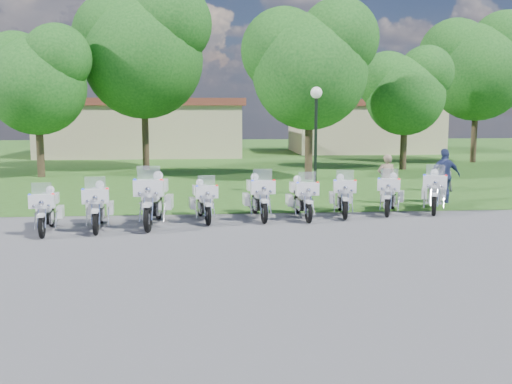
{
  "coord_description": "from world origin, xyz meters",
  "views": [
    {
      "loc": [
        -1.27,
        -14.68,
        3.21
      ],
      "look_at": [
        0.05,
        1.2,
        0.95
      ],
      "focal_mm": 40.0,
      "sensor_mm": 36.0,
      "label": 1
    }
  ],
  "objects": [
    {
      "name": "motorcycle_2",
      "position": [
        -2.83,
        1.54,
        0.74
      ],
      "size": [
        0.96,
        2.63,
        1.77
      ],
      "rotation": [
        0.0,
        0.0,
        3.07
      ],
      "color": "black",
      "rests_on": "ground"
    },
    {
      "name": "motorcycle_3",
      "position": [
        -1.45,
        2.1,
        0.59
      ],
      "size": [
        0.9,
        2.09,
        1.41
      ],
      "rotation": [
        0.0,
        0.0,
        3.3
      ],
      "color": "black",
      "rests_on": "ground"
    },
    {
      "name": "motorcycle_4",
      "position": [
        0.22,
        2.34,
        0.66
      ],
      "size": [
        0.87,
        2.33,
        1.57
      ],
      "rotation": [
        0.0,
        0.0,
        3.22
      ],
      "color": "black",
      "rests_on": "ground"
    },
    {
      "name": "grass_lawn",
      "position": [
        0.0,
        27.0,
        0.0
      ],
      "size": [
        100.0,
        48.0,
        0.01
      ],
      "primitive_type": "cube",
      "color": "#355A1C",
      "rests_on": "ground"
    },
    {
      "name": "tree_3",
      "position": [
        9.45,
        16.14,
        4.46
      ],
      "size": [
        5.06,
        4.32,
        6.75
      ],
      "color": "#38281C",
      "rests_on": "ground"
    },
    {
      "name": "motorcycle_1",
      "position": [
        -4.32,
        1.12,
        0.64
      ],
      "size": [
        0.88,
        2.26,
        1.52
      ],
      "rotation": [
        0.0,
        0.0,
        3.24
      ],
      "color": "black",
      "rests_on": "ground"
    },
    {
      "name": "bystander_b",
      "position": [
        8.14,
        7.38,
        0.79
      ],
      "size": [
        0.83,
        0.68,
        1.59
      ],
      "primitive_type": "imported",
      "rotation": [
        0.0,
        0.0,
        -3.03
      ],
      "color": "slate",
      "rests_on": "ground"
    },
    {
      "name": "bystander_c",
      "position": [
        6.97,
        4.55,
        0.96
      ],
      "size": [
        1.13,
        0.48,
        1.92
      ],
      "primitive_type": "imported",
      "rotation": [
        0.0,
        0.0,
        3.16
      ],
      "color": "navy",
      "rests_on": "ground"
    },
    {
      "name": "motorcycle_7",
      "position": [
        4.51,
        2.88,
        0.62
      ],
      "size": [
        1.27,
        2.07,
        1.48
      ],
      "rotation": [
        0.0,
        0.0,
        2.73
      ],
      "color": "black",
      "rests_on": "ground"
    },
    {
      "name": "tree_0",
      "position": [
        -9.55,
        14.06,
        4.86
      ],
      "size": [
        5.51,
        4.7,
        7.35
      ],
      "color": "#38281C",
      "rests_on": "ground"
    },
    {
      "name": "lamp_post",
      "position": [
        2.77,
        6.65,
        3.12
      ],
      "size": [
        0.44,
        0.44,
        4.12
      ],
      "color": "black",
      "rests_on": "ground"
    },
    {
      "name": "motorcycle_0",
      "position": [
        -5.62,
        0.8,
        0.59
      ],
      "size": [
        0.82,
        2.1,
        1.41
      ],
      "rotation": [
        0.0,
        0.0,
        3.25
      ],
      "color": "black",
      "rests_on": "ground"
    },
    {
      "name": "building_west",
      "position": [
        -6.0,
        28.0,
        2.07
      ],
      "size": [
        14.56,
        8.32,
        4.1
      ],
      "color": "#C5B28E",
      "rests_on": "ground"
    },
    {
      "name": "building_east",
      "position": [
        11.0,
        30.0,
        2.07
      ],
      "size": [
        11.44,
        7.28,
        4.1
      ],
      "color": "#C5B28E",
      "rests_on": "ground"
    },
    {
      "name": "motorcycle_5",
      "position": [
        1.54,
        2.25,
        0.62
      ],
      "size": [
        0.79,
        2.2,
        1.48
      ],
      "rotation": [
        0.0,
        0.0,
        3.2
      ],
      "color": "black",
      "rests_on": "ground"
    },
    {
      "name": "ground",
      "position": [
        0.0,
        0.0,
        0.0
      ],
      "size": [
        100.0,
        100.0,
        0.0
      ],
      "primitive_type": "plane",
      "color": "#5E5E64",
      "rests_on": "ground"
    },
    {
      "name": "tree_2",
      "position": [
        3.39,
        11.96,
        5.52
      ],
      "size": [
        6.25,
        5.34,
        8.34
      ],
      "color": "#38281C",
      "rests_on": "ground"
    },
    {
      "name": "tree_4",
      "position": [
        15.38,
        20.16,
        6.17
      ],
      "size": [
        6.99,
        5.96,
        9.32
      ],
      "color": "#38281C",
      "rests_on": "ground"
    },
    {
      "name": "bystander_a",
      "position": [
        4.94,
        4.72,
        0.86
      ],
      "size": [
        0.69,
        0.52,
        1.72
      ],
      "primitive_type": "imported",
      "rotation": [
        0.0,
        0.0,
        2.97
      ],
      "color": "gray",
      "rests_on": "ground"
    },
    {
      "name": "tree_1",
      "position": [
        -4.77,
        17.0,
        6.61
      ],
      "size": [
        7.49,
        6.39,
        9.99
      ],
      "color": "#38281C",
      "rests_on": "ground"
    },
    {
      "name": "motorcycle_6",
      "position": [
        2.88,
        2.66,
        0.62
      ],
      "size": [
        0.9,
        2.2,
        1.48
      ],
      "rotation": [
        0.0,
        0.0,
        3.01
      ],
      "color": "black",
      "rests_on": "ground"
    },
    {
      "name": "motorcycle_8",
      "position": [
        6.01,
        3.08,
        0.66
      ],
      "size": [
        1.31,
        2.24,
        1.58
      ],
      "rotation": [
        0.0,
        0.0,
        2.77
      ],
      "color": "black",
      "rests_on": "ground"
    }
  ]
}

